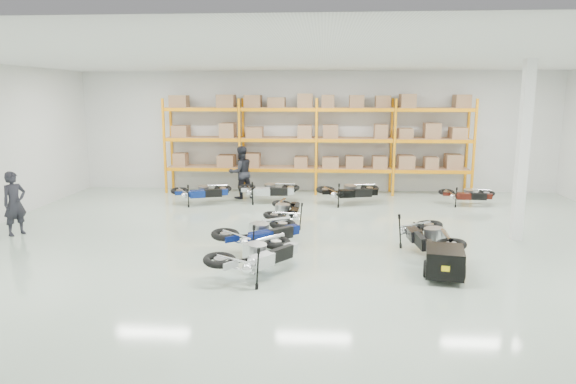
# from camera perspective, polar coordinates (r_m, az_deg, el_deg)

# --- Properties ---
(room) EXTENTS (18.00, 18.00, 18.00)m
(room) POSITION_cam_1_polar(r_m,az_deg,el_deg) (12.63, 2.78, 4.40)
(room) COLOR #A9BDAC
(room) RESTS_ON ground
(pallet_rack) EXTENTS (11.28, 0.98, 3.62)m
(pallet_rack) POSITION_cam_1_polar(r_m,az_deg,el_deg) (19.05, 3.18, 6.61)
(pallet_rack) COLOR orange
(pallet_rack) RESTS_ON ground
(structural_column) EXTENTS (0.25, 0.25, 4.50)m
(structural_column) POSITION_cam_1_polar(r_m,az_deg,el_deg) (14.03, 24.63, 4.07)
(structural_column) COLOR white
(structural_column) RESTS_ON ground
(moto_blue_centre) EXTENTS (2.11, 1.99, 1.26)m
(moto_blue_centre) POSITION_cam_1_polar(r_m,az_deg,el_deg) (12.08, -3.08, -3.91)
(moto_blue_centre) COLOR #081555
(moto_blue_centre) RESTS_ON ground
(moto_silver_left) EXTENTS (1.94, 2.12, 1.25)m
(moto_silver_left) POSITION_cam_1_polar(r_m,az_deg,el_deg) (10.47, -3.40, -6.26)
(moto_silver_left) COLOR #ADAFB4
(moto_silver_left) RESTS_ON ground
(moto_black_far_left) EXTENTS (0.98, 1.81, 1.14)m
(moto_black_far_left) POSITION_cam_1_polar(r_m,az_deg,el_deg) (14.47, -0.26, -1.63)
(moto_black_far_left) COLOR black
(moto_black_far_left) RESTS_ON ground
(moto_touring_right) EXTENTS (1.14, 2.02, 1.26)m
(moto_touring_right) POSITION_cam_1_polar(r_m,az_deg,el_deg) (12.23, 15.40, -4.10)
(moto_touring_right) COLOR black
(moto_touring_right) RESTS_ON ground
(trailer) EXTENTS (0.88, 1.57, 0.64)m
(trailer) POSITION_cam_1_polar(r_m,az_deg,el_deg) (10.79, 17.01, -7.41)
(trailer) COLOR black
(trailer) RESTS_ON ground
(moto_back_a) EXTENTS (1.95, 1.39, 1.14)m
(moto_back_a) POSITION_cam_1_polar(r_m,az_deg,el_deg) (17.50, -9.54, 0.42)
(moto_back_a) COLOR navy
(moto_back_a) RESTS_ON ground
(moto_back_b) EXTENTS (1.87, 1.01, 1.18)m
(moto_back_b) POSITION_cam_1_polar(r_m,az_deg,el_deg) (17.56, -2.18, 0.66)
(moto_back_b) COLOR silver
(moto_back_b) RESTS_ON ground
(moto_back_c) EXTENTS (2.05, 1.35, 1.22)m
(moto_back_c) POSITION_cam_1_polar(r_m,az_deg,el_deg) (17.33, 6.87, 0.51)
(moto_back_c) COLOR black
(moto_back_c) RESTS_ON ground
(moto_back_d) EXTENTS (1.62, 0.90, 1.01)m
(moto_back_d) POSITION_cam_1_polar(r_m,az_deg,el_deg) (18.06, 19.34, 0.07)
(moto_back_d) COLOR #40120C
(moto_back_d) RESTS_ON ground
(person_left) EXTENTS (0.66, 0.74, 1.69)m
(person_left) POSITION_cam_1_polar(r_m,az_deg,el_deg) (15.22, -28.10, -1.12)
(person_left) COLOR black
(person_left) RESTS_ON ground
(person_back) EXTENTS (1.14, 1.07, 1.86)m
(person_back) POSITION_cam_1_polar(r_m,az_deg,el_deg) (18.24, -5.25, 2.19)
(person_back) COLOR black
(person_back) RESTS_ON ground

